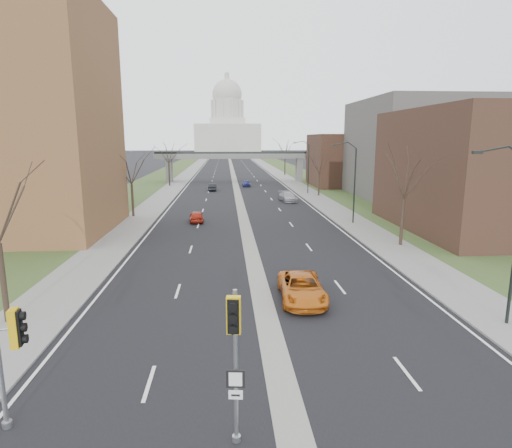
{
  "coord_description": "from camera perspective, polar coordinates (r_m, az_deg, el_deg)",
  "views": [
    {
      "loc": [
        -2.01,
        -12.89,
        9.06
      ],
      "look_at": [
        -0.19,
        12.73,
        3.96
      ],
      "focal_mm": 30.0,
      "sensor_mm": 36.0,
      "label": 1
    }
  ],
  "objects": [
    {
      "name": "tree_right_a",
      "position": [
        38.06,
        19.31,
        6.95
      ],
      "size": [
        7.2,
        7.2,
        9.4
      ],
      "color": "#382B21",
      "rests_on": "sidewalk_right"
    },
    {
      "name": "tree_left_c",
      "position": [
        85.62,
        -11.62,
        9.66
      ],
      "size": [
        7.65,
        7.65,
        9.99
      ],
      "color": "#382B21",
      "rests_on": "sidewalk_left"
    },
    {
      "name": "car_right_mid",
      "position": [
        63.5,
        4.28,
        3.64
      ],
      "size": [
        2.61,
        5.07,
        1.41
      ],
      "primitive_type": "imported",
      "rotation": [
        0.0,
        0.0,
        0.14
      ],
      "color": "gray",
      "rests_on": "ground"
    },
    {
      "name": "sidewalk_left",
      "position": [
        163.45,
        -7.65,
        7.98
      ],
      "size": [
        4.0,
        600.0,
        0.12
      ],
      "primitive_type": "cube",
      "color": "gray",
      "rests_on": "ground"
    },
    {
      "name": "tree_right_c",
      "position": [
        108.95,
        3.91,
        10.15
      ],
      "size": [
        7.65,
        7.65,
        9.99
      ],
      "color": "#382B21",
      "rests_on": "sidewalk_right"
    },
    {
      "name": "car_right_near",
      "position": [
        24.8,
        6.13,
        -8.46
      ],
      "size": [
        2.63,
        5.36,
        1.46
      ],
      "primitive_type": "imported",
      "rotation": [
        0.0,
        0.0,
        -0.04
      ],
      "color": "#C26014",
      "rests_on": "ground"
    },
    {
      "name": "car_left_near",
      "position": [
        48.08,
        -7.95,
        1.03
      ],
      "size": [
        1.83,
        3.82,
        1.26
      ],
      "primitive_type": "imported",
      "rotation": [
        0.0,
        0.0,
        3.24
      ],
      "color": "#A42412",
      "rests_on": "ground"
    },
    {
      "name": "grass_verge_right",
      "position": [
        164.36,
        2.95,
        8.08
      ],
      "size": [
        8.0,
        600.0,
        0.1
      ],
      "primitive_type": "cube",
      "color": "#2D4520",
      "rests_on": "ground"
    },
    {
      "name": "streetlight_near",
      "position": [
        23.03,
        30.42,
        4.44
      ],
      "size": [
        2.61,
        0.2,
        8.7
      ],
      "color": "black",
      "rests_on": "sidewalk_right"
    },
    {
      "name": "car_right_far",
      "position": [
        83.81,
        -1.32,
        5.45
      ],
      "size": [
        1.59,
        3.66,
        1.23
      ],
      "primitive_type": "imported",
      "rotation": [
        0.0,
        0.0,
        0.04
      ],
      "color": "navy",
      "rests_on": "ground"
    },
    {
      "name": "tree_left_b",
      "position": [
        52.14,
        -16.39,
        7.67
      ],
      "size": [
        6.75,
        6.75,
        8.81
      ],
      "color": "#382B21",
      "rests_on": "sidewalk_left"
    },
    {
      "name": "road_surface",
      "position": [
        163.16,
        -3.4,
        8.03
      ],
      "size": [
        20.0,
        600.0,
        0.01
      ],
      "primitive_type": "cube",
      "color": "black",
      "rests_on": "ground"
    },
    {
      "name": "grass_verge_left",
      "position": [
        163.92,
        -9.76,
        7.92
      ],
      "size": [
        8.0,
        600.0,
        0.1
      ],
      "primitive_type": "cube",
      "color": "#2D4520",
      "rests_on": "ground"
    },
    {
      "name": "tree_right_b",
      "position": [
        69.61,
        8.48,
        8.44
      ],
      "size": [
        6.3,
        6.3,
        8.22
      ],
      "color": "#382B21",
      "rests_on": "sidewalk_right"
    },
    {
      "name": "streetlight_mid",
      "position": [
        46.78,
        12.2,
        8.4
      ],
      "size": [
        2.61,
        0.2,
        8.7
      ],
      "color": "black",
      "rests_on": "sidewalk_right"
    },
    {
      "name": "median_strip",
      "position": [
        163.16,
        -3.4,
        8.03
      ],
      "size": [
        1.2,
        600.0,
        0.02
      ],
      "primitive_type": "cube",
      "color": "gray",
      "rests_on": "ground"
    },
    {
      "name": "commercial_block_far",
      "position": [
        86.39,
        12.19,
        8.29
      ],
      "size": [
        14.0,
        14.0,
        10.0
      ],
      "primitive_type": "cube",
      "color": "#432A1F",
      "rests_on": "ground"
    },
    {
      "name": "ground",
      "position": [
        15.89,
        4.3,
        -23.58
      ],
      "size": [
        700.0,
        700.0,
        0.0
      ],
      "primitive_type": "plane",
      "color": "black",
      "rests_on": "ground"
    },
    {
      "name": "capitol",
      "position": [
        333.03,
        -3.82,
        12.85
      ],
      "size": [
        48.0,
        42.0,
        55.75
      ],
      "color": "#B8B5A9",
      "rests_on": "ground"
    },
    {
      "name": "commercial_block_near",
      "position": [
        48.56,
        28.51,
        6.27
      ],
      "size": [
        16.0,
        20.0,
        12.0
      ],
      "primitive_type": "cube",
      "color": "#432A1F",
      "rests_on": "ground"
    },
    {
      "name": "commercial_block_mid",
      "position": [
        71.51,
        21.03,
        9.25
      ],
      "size": [
        18.0,
        22.0,
        15.0
      ],
      "primitive_type": "cube",
      "color": "#5A5752",
      "rests_on": "ground"
    },
    {
      "name": "car_left_far",
      "position": [
        77.28,
        -5.81,
        4.92
      ],
      "size": [
        1.43,
        3.87,
        1.27
      ],
      "primitive_type": "imported",
      "rotation": [
        0.0,
        0.0,
        3.12
      ],
      "color": "black",
      "rests_on": "ground"
    },
    {
      "name": "signal_pole_median",
      "position": [
        12.61,
        -2.87,
        -15.49
      ],
      "size": [
        0.56,
        0.81,
        4.87
      ],
      "rotation": [
        0.0,
        0.0,
        -0.11
      ],
      "color": "gray",
      "rests_on": "ground"
    },
    {
      "name": "streetlight_far",
      "position": [
        72.1,
        6.4,
        9.49
      ],
      "size": [
        2.61,
        0.2,
        8.7
      ],
      "color": "black",
      "rests_on": "sidewalk_right"
    },
    {
      "name": "sidewalk_right",
      "position": [
        163.74,
        0.85,
        8.08
      ],
      "size": [
        4.0,
        600.0,
        0.12
      ],
      "primitive_type": "cube",
      "color": "gray",
      "rests_on": "ground"
    },
    {
      "name": "pedestrian_bridge",
      "position": [
        93.01,
        -2.86,
        8.62
      ],
      "size": [
        34.0,
        3.0,
        6.45
      ],
      "color": "slate",
      "rests_on": "ground"
    }
  ]
}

